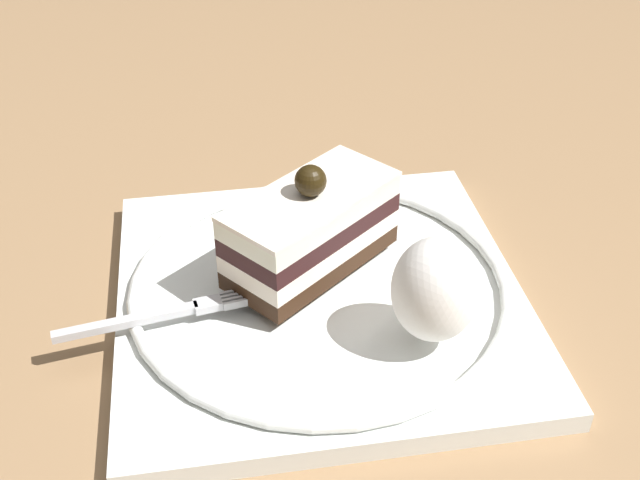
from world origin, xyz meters
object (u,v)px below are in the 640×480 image
object	(u,v)px
dessert_plate	(320,293)
cake_slice	(311,228)
whipped_cream_dollop	(435,290)
fork	(170,313)

from	to	relation	value
dessert_plate	cake_slice	bearing A→B (deg)	-162.19
cake_slice	whipped_cream_dollop	xyz separation A→B (m)	(0.06, 0.07, 0.00)
whipped_cream_dollop	fork	distance (m)	0.15
fork	whipped_cream_dollop	bearing A→B (deg)	85.00
dessert_plate	cake_slice	world-z (taller)	cake_slice
dessert_plate	fork	size ratio (longest dim) A/B	2.36
dessert_plate	whipped_cream_dollop	bearing A→B (deg)	53.28
fork	dessert_plate	bearing A→B (deg)	111.41
whipped_cream_dollop	fork	xyz separation A→B (m)	(-0.01, -0.15, -0.03)
dessert_plate	whipped_cream_dollop	distance (m)	0.09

